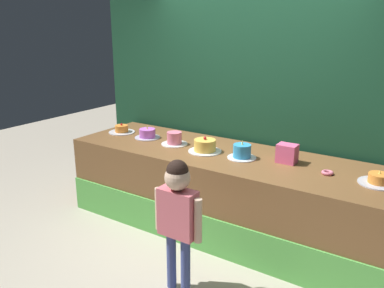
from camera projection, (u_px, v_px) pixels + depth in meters
name	position (u px, v px, depth m)	size (l,w,h in m)	color
ground_plane	(198.00, 249.00, 4.01)	(12.00, 12.00, 0.00)	#BCB29E
stage_platform	(224.00, 192.00, 4.29)	(3.48, 1.06, 0.86)	brown
curtain_backdrop	(254.00, 77.00, 4.46)	(4.20, 0.08, 3.17)	#19472D
child_figure	(178.00, 209.00, 3.19)	(0.45, 0.21, 1.16)	#3F4C8C
pink_box	(287.00, 153.00, 3.88)	(0.19, 0.14, 0.18)	#F05D91
donut	(327.00, 173.00, 3.59)	(0.11, 0.11, 0.03)	pink
cake_far_left	(122.00, 130.00, 4.96)	(0.32, 0.32, 0.12)	silver
cake_left	(147.00, 134.00, 4.73)	(0.30, 0.30, 0.15)	silver
cake_center_left	(174.00, 139.00, 4.47)	(0.30, 0.30, 0.14)	white
cake_center_right	(205.00, 146.00, 4.22)	(0.35, 0.35, 0.16)	white
cake_right	(242.00, 152.00, 4.01)	(0.29, 0.29, 0.19)	white
cake_far_right	(379.00, 180.00, 3.37)	(0.33, 0.33, 0.12)	silver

